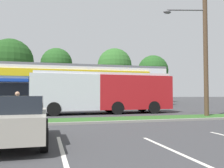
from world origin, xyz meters
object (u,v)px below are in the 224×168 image
object	(u,v)px
city_bus	(103,92)
car_1	(17,119)
pedestrian_mid	(17,109)
utility_pole	(203,37)
car_3	(126,101)

from	to	relation	value
city_bus	car_1	world-z (taller)	city_bus
city_bus	pedestrian_mid	xyz separation A→B (m)	(-5.73, -6.62, -0.92)
city_bus	car_1	distance (m)	12.03
utility_pole	car_1	distance (m)	13.43
pedestrian_mid	car_3	bearing A→B (deg)	-174.55
car_1	car_3	size ratio (longest dim) A/B	0.97
car_3	utility_pole	bearing A→B (deg)	-83.17
utility_pole	car_3	bearing A→B (deg)	96.83
utility_pole	car_3	size ratio (longest dim) A/B	2.26
car_1	pedestrian_mid	world-z (taller)	pedestrian_mid
utility_pole	car_1	world-z (taller)	utility_pole
car_1	pedestrian_mid	distance (m)	4.17
car_1	pedestrian_mid	size ratio (longest dim) A/B	2.59
utility_pole	car_3	distance (m)	13.10
city_bus	car_1	size ratio (longest dim) A/B	2.59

